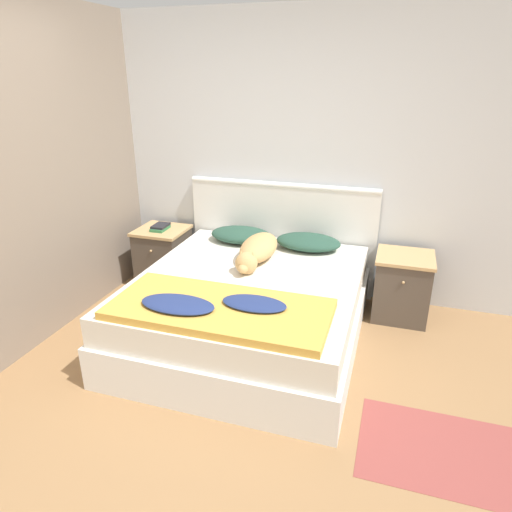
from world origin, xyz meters
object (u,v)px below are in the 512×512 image
(pillow_left, at_px, (241,235))
(dog, at_px, (257,250))
(nightstand_right, at_px, (402,286))
(pillow_right, at_px, (308,242))
(bed, at_px, (249,308))
(book_stack, at_px, (160,227))
(nightstand_left, at_px, (163,256))

(pillow_left, relative_size, dog, 0.70)
(nightstand_right, xyz_separation_m, pillow_right, (-0.84, -0.00, 0.32))
(bed, height_order, book_stack, book_stack)
(pillow_right, bearing_deg, nightstand_left, 179.83)
(pillow_left, height_order, pillow_right, same)
(nightstand_right, relative_size, pillow_left, 1.00)
(nightstand_right, height_order, dog, dog)
(nightstand_right, distance_m, dog, 1.30)
(nightstand_left, bearing_deg, book_stack, -83.35)
(nightstand_left, bearing_deg, pillow_left, -0.30)
(nightstand_left, relative_size, pillow_right, 1.00)
(bed, xyz_separation_m, nightstand_right, (1.16, 0.74, 0.02))
(pillow_right, bearing_deg, book_stack, -179.57)
(pillow_left, bearing_deg, nightstand_right, 0.17)
(nightstand_right, distance_m, book_stack, 2.33)
(pillow_left, height_order, book_stack, pillow_left)
(nightstand_right, bearing_deg, book_stack, -179.61)
(nightstand_right, xyz_separation_m, pillow_left, (-1.47, -0.00, 0.32))
(bed, distance_m, pillow_left, 0.87)
(nightstand_left, height_order, book_stack, book_stack)
(pillow_right, bearing_deg, pillow_left, 180.00)
(bed, bearing_deg, nightstand_left, 147.39)
(dog, bearing_deg, nightstand_right, 18.31)
(nightstand_right, bearing_deg, bed, -147.39)
(nightstand_left, xyz_separation_m, pillow_left, (0.84, -0.00, 0.32))
(bed, xyz_separation_m, pillow_right, (0.32, 0.74, 0.34))
(nightstand_right, bearing_deg, dog, -161.69)
(nightstand_left, xyz_separation_m, nightstand_right, (2.31, 0.00, 0.00))
(pillow_left, distance_m, dog, 0.48)
(nightstand_left, distance_m, pillow_right, 1.51)
(nightstand_left, height_order, dog, dog)
(bed, xyz_separation_m, book_stack, (-1.15, 0.72, 0.33))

